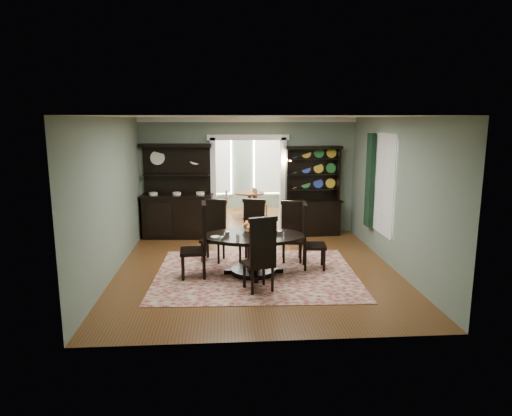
{
  "coord_description": "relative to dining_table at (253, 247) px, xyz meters",
  "views": [
    {
      "loc": [
        -0.63,
        -8.68,
        2.95
      ],
      "look_at": [
        0.03,
        0.6,
        1.14
      ],
      "focal_mm": 32.0,
      "sensor_mm": 36.0,
      "label": 1
    }
  ],
  "objects": [
    {
      "name": "right_window",
      "position": [
        2.77,
        1.17,
        1.06
      ],
      "size": [
        0.15,
        1.47,
        2.12
      ],
      "color": "white",
      "rests_on": "wall_right"
    },
    {
      "name": "welsh_dresser",
      "position": [
        1.72,
        2.99,
        0.29
      ],
      "size": [
        1.5,
        0.63,
        2.29
      ],
      "rotation": [
        0.0,
        0.0,
        0.07
      ],
      "color": "black",
      "rests_on": "floor"
    },
    {
      "name": "chair_end_left",
      "position": [
        -1.03,
        -0.1,
        0.21
      ],
      "size": [
        0.54,
        0.56,
        1.43
      ],
      "rotation": [
        0.0,
        0.0,
        1.64
      ],
      "color": "black",
      "rests_on": "rug"
    },
    {
      "name": "chair_far_left",
      "position": [
        -0.77,
        0.96,
        0.14
      ],
      "size": [
        0.59,
        0.58,
        1.3
      ],
      "rotation": [
        0.0,
        0.0,
        2.84
      ],
      "color": "black",
      "rests_on": "rug"
    },
    {
      "name": "sideboard",
      "position": [
        -1.73,
        2.96,
        0.28
      ],
      "size": [
        1.83,
        0.76,
        2.36
      ],
      "rotation": [
        0.0,
        0.0,
        -0.07
      ],
      "color": "black",
      "rests_on": "floor"
    },
    {
      "name": "chair_far_mid",
      "position": [
        0.04,
        0.88,
        0.14
      ],
      "size": [
        0.62,
        0.61,
        1.3
      ],
      "rotation": [
        0.0,
        0.0,
        2.75
      ],
      "color": "black",
      "rests_on": "rug"
    },
    {
      "name": "centerpiece",
      "position": [
        -0.06,
        0.0,
        0.3
      ],
      "size": [
        1.42,
        0.91,
        0.23
      ],
      "color": "silver",
      "rests_on": "dining_table"
    },
    {
      "name": "chair_near",
      "position": [
        0.06,
        -0.98,
        0.17
      ],
      "size": [
        0.63,
        0.61,
        1.35
      ],
      "rotation": [
        0.0,
        0.0,
        0.33
      ],
      "color": "black",
      "rests_on": "rug"
    },
    {
      "name": "parlor",
      "position": [
        0.08,
        5.77,
        0.98
      ],
      "size": [
        3.51,
        3.5,
        3.01
      ],
      "color": "brown",
      "rests_on": "ground"
    },
    {
      "name": "parlor_chair_right",
      "position": [
        0.46,
        4.84,
        -0.03
      ],
      "size": [
        0.44,
        0.42,
        0.96
      ],
      "rotation": [
        0.0,
        0.0,
        -1.33
      ],
      "color": "#4F2E16",
      "rests_on": "parlor_floor"
    },
    {
      "name": "dining_table",
      "position": [
        0.0,
        0.0,
        0.0
      ],
      "size": [
        2.01,
        1.88,
        0.78
      ],
      "rotation": [
        0.0,
        0.0,
        -0.03
      ],
      "color": "black",
      "rests_on": "rug"
    },
    {
      "name": "parlor_chair_left",
      "position": [
        -0.58,
        5.07,
        -0.08
      ],
      "size": [
        0.37,
        0.36,
        0.85
      ],
      "rotation": [
        0.0,
        0.0,
        1.44
      ],
      "color": "#4F2E16",
      "rests_on": "parlor_floor"
    },
    {
      "name": "parlor_table",
      "position": [
        0.21,
        4.98,
        -0.01
      ],
      "size": [
        0.87,
        0.87,
        0.81
      ],
      "color": "#4F2E16",
      "rests_on": "parlor_floor"
    },
    {
      "name": "rug",
      "position": [
        0.05,
        -0.03,
        -0.53
      ],
      "size": [
        3.95,
        3.24,
        0.01
      ],
      "primitive_type": "cube",
      "rotation": [
        0.0,
        0.0,
        -0.03
      ],
      "color": "maroon",
      "rests_on": "floor"
    },
    {
      "name": "chair_far_right",
      "position": [
        0.87,
        0.84,
        0.12
      ],
      "size": [
        0.51,
        0.49,
        1.26
      ],
      "rotation": [
        0.0,
        0.0,
        3.04
      ],
      "color": "black",
      "rests_on": "rug"
    },
    {
      "name": "chair_end_right",
      "position": [
        1.11,
        0.23,
        0.16
      ],
      "size": [
        0.51,
        0.54,
        1.34
      ],
      "rotation": [
        0.0,
        0.0,
        -1.67
      ],
      "color": "black",
      "rests_on": "rug"
    },
    {
      "name": "doorway_trim",
      "position": [
        0.08,
        3.24,
        1.08
      ],
      "size": [
        2.08,
        0.25,
        2.57
      ],
      "color": "white",
      "rests_on": "floor"
    },
    {
      "name": "wall_sconce",
      "position": [
        1.03,
        3.09,
        1.35
      ],
      "size": [
        0.27,
        0.21,
        0.21
      ],
      "color": "gold",
      "rests_on": "back_wall_right"
    },
    {
      "name": "room",
      "position": [
        0.08,
        0.28,
        1.04
      ],
      "size": [
        5.51,
        6.01,
        3.01
      ],
      "color": "brown",
      "rests_on": "ground"
    }
  ]
}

